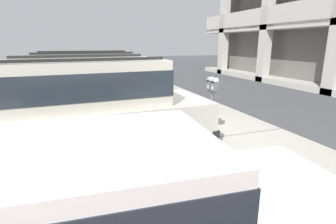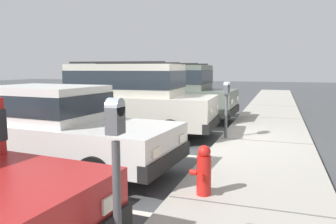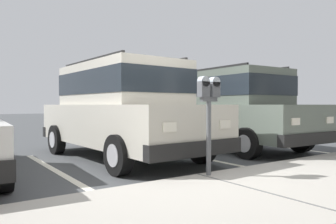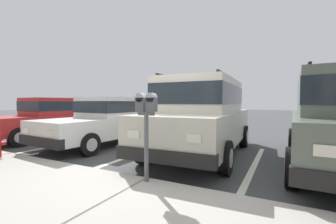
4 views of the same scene
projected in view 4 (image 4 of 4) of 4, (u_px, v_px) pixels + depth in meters
ground_plane at (153, 184)px, 3.94m from camera, size 80.00×80.00×0.10m
sidewalk at (99, 209)px, 2.78m from camera, size 40.00×2.20×0.12m
parking_stall_lines at (133, 155)px, 5.85m from camera, size 11.78×4.80×0.01m
silver_suv at (202, 113)px, 5.94m from camera, size 2.16×4.85×2.03m
dark_hatchback at (109, 119)px, 7.40m from camera, size 2.06×4.59×1.54m
blue_coupe at (50, 117)px, 8.55m from camera, size 2.09×4.61×1.54m
parking_meter_near at (146, 116)px, 3.54m from camera, size 0.35×0.12×1.41m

